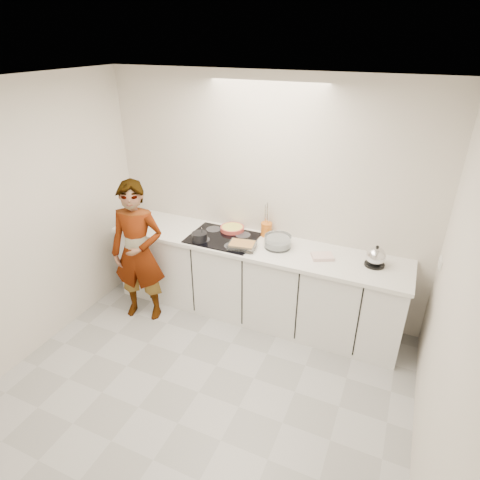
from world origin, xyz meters
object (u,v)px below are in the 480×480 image
at_px(tart_dish, 232,228).
at_px(saucepan, 200,237).
at_px(utensil_crock, 266,229).
at_px(kettle, 376,257).
at_px(baking_dish, 242,245).
at_px(mixing_bowl, 278,242).
at_px(cook, 138,253).
at_px(hob, 223,238).

xyz_separation_m(tart_dish, saucepan, (-0.21, -0.37, 0.02)).
height_order(saucepan, utensil_crock, saucepan).
distance_m(tart_dish, kettle, 1.57).
bearing_deg(baking_dish, mixing_bowl, 29.32).
distance_m(baking_dish, cook, 1.13).
distance_m(hob, saucepan, 0.26).
relative_size(mixing_bowl, cook, 0.21).
height_order(baking_dish, kettle, kettle).
relative_size(tart_dish, saucepan, 1.74).
bearing_deg(kettle, saucepan, -172.27).
relative_size(hob, mixing_bowl, 2.11).
bearing_deg(cook, tart_dish, 25.86).
bearing_deg(utensil_crock, mixing_bowl, -45.55).
height_order(hob, tart_dish, tart_dish).
distance_m(saucepan, mixing_bowl, 0.83).
height_order(hob, utensil_crock, utensil_crock).
height_order(mixing_bowl, utensil_crock, utensil_crock).
xyz_separation_m(tart_dish, mixing_bowl, (0.59, -0.15, 0.02)).
bearing_deg(tart_dish, kettle, -4.74).
bearing_deg(saucepan, baking_dish, 4.50).
bearing_deg(baking_dish, utensil_crock, 72.83).
height_order(tart_dish, mixing_bowl, mixing_bowl).
xyz_separation_m(baking_dish, utensil_crock, (0.12, 0.39, 0.03)).
bearing_deg(mixing_bowl, cook, -159.18).
xyz_separation_m(saucepan, mixing_bowl, (0.80, 0.22, -0.00)).
distance_m(saucepan, baking_dish, 0.48).
bearing_deg(hob, tart_dish, 83.09).
height_order(tart_dish, saucepan, saucepan).
relative_size(tart_dish, utensil_crock, 2.30).
xyz_separation_m(mixing_bowl, kettle, (0.97, 0.02, 0.03)).
xyz_separation_m(tart_dish, baking_dish, (0.27, -0.33, 0.01)).
relative_size(hob, saucepan, 3.57).
bearing_deg(utensil_crock, saucepan, -144.51).
bearing_deg(mixing_bowl, kettle, 1.26).
xyz_separation_m(kettle, utensil_crock, (-1.18, 0.19, -0.02)).
distance_m(kettle, utensil_crock, 1.19).
relative_size(saucepan, baking_dish, 0.66).
height_order(tart_dish, cook, cook).
bearing_deg(utensil_crock, baking_dish, -107.17).
relative_size(hob, baking_dish, 2.37).
xyz_separation_m(hob, saucepan, (-0.19, -0.17, 0.05)).
xyz_separation_m(hob, kettle, (1.59, 0.07, 0.08)).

